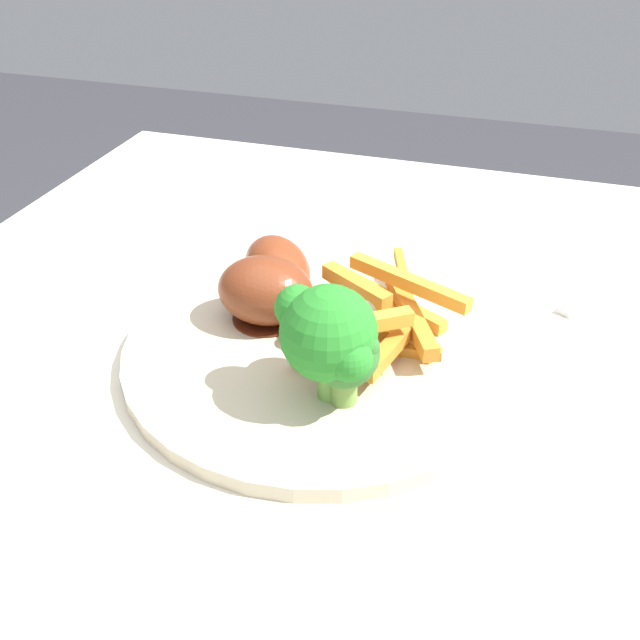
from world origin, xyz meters
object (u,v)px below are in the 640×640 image
at_px(carrot_fries_pile, 387,316).
at_px(chicken_drumstick_far, 270,292).
at_px(chicken_drumstick_near, 279,271).
at_px(broccoli_floret_front, 327,332).
at_px(fork, 616,271).
at_px(dinner_plate, 320,349).
at_px(broccoli_floret_middle, 342,355).
at_px(dining_table, 362,550).

bearing_deg(carrot_fries_pile, chicken_drumstick_far, 94.51).
bearing_deg(chicken_drumstick_far, chicken_drumstick_near, 10.01).
xyz_separation_m(broccoli_floret_front, fork, (0.25, -0.19, -0.06)).
relative_size(dinner_plate, chicken_drumstick_near, 2.48).
relative_size(broccoli_floret_middle, fork, 0.33).
bearing_deg(fork, broccoli_floret_front, -10.77).
xyz_separation_m(dining_table, fork, (0.27, -0.16, 0.12)).
height_order(broccoli_floret_middle, carrot_fries_pile, broccoli_floret_middle).
bearing_deg(fork, carrot_fries_pile, -18.44).
distance_m(dinner_plate, broccoli_floret_front, 0.08).
height_order(dining_table, chicken_drumstick_near, chicken_drumstick_near).
distance_m(broccoli_floret_middle, fork, 0.31).
height_order(dinner_plate, broccoli_floret_middle, broccoli_floret_middle).
distance_m(dining_table, broccoli_floret_middle, 0.17).
xyz_separation_m(chicken_drumstick_near, chicken_drumstick_far, (-0.04, -0.01, 0.00)).
distance_m(broccoli_floret_front, broccoli_floret_middle, 0.02).
relative_size(chicken_drumstick_near, fork, 0.62).
xyz_separation_m(dining_table, broccoli_floret_middle, (0.01, 0.02, 0.17)).
bearing_deg(dinner_plate, fork, -47.95).
height_order(dining_table, broccoli_floret_front, broccoli_floret_front).
xyz_separation_m(dinner_plate, broccoli_floret_middle, (-0.06, -0.03, 0.04)).
distance_m(dinner_plate, chicken_drumstick_far, 0.06).
xyz_separation_m(chicken_drumstick_far, fork, (0.18, -0.26, -0.03)).
height_order(dinner_plate, chicken_drumstick_near, chicken_drumstick_near).
xyz_separation_m(broccoli_floret_front, carrot_fries_pile, (0.08, -0.02, -0.04)).
relative_size(carrot_fries_pile, chicken_drumstick_far, 1.31).
xyz_separation_m(broccoli_floret_middle, fork, (0.25, -0.18, -0.05)).
bearing_deg(dinner_plate, carrot_fries_pile, -60.23).
bearing_deg(chicken_drumstick_far, carrot_fries_pile, -85.49).
distance_m(carrot_fries_pile, chicken_drumstick_far, 0.09).
bearing_deg(dining_table, broccoli_floret_front, 64.75).
bearing_deg(carrot_fries_pile, broccoli_floret_middle, 172.29).
relative_size(broccoli_floret_front, broccoli_floret_middle, 1.34).
distance_m(dinner_plate, chicken_drumstick_near, 0.08).
bearing_deg(broccoli_floret_middle, chicken_drumstick_near, 37.03).
bearing_deg(dinner_plate, chicken_drumstick_far, 68.01).
bearing_deg(chicken_drumstick_far, dinner_plate, -111.99).
height_order(dining_table, fork, fork).
height_order(broccoli_floret_front, fork, broccoli_floret_front).
bearing_deg(chicken_drumstick_near, broccoli_floret_middle, -142.97).
relative_size(broccoli_floret_front, carrot_fries_pile, 0.48).
height_order(dining_table, carrot_fries_pile, carrot_fries_pile).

